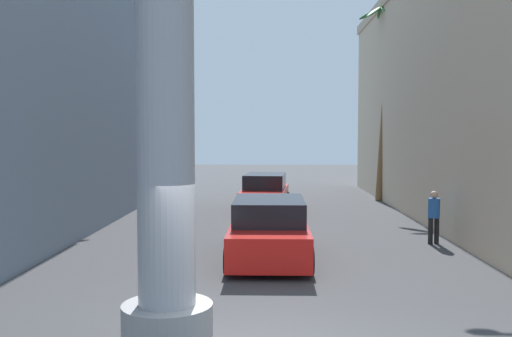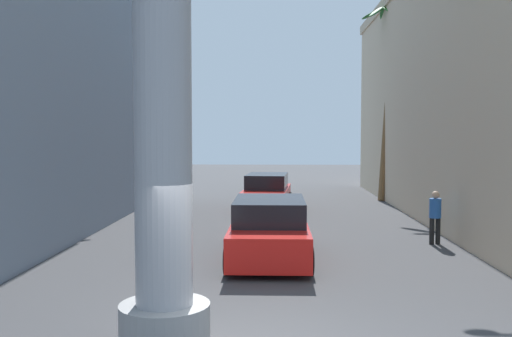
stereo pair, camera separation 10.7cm
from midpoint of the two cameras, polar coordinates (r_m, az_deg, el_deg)
ground_plane at (r=18.67m, az=0.68°, el=-6.54°), size 86.80×86.80×0.00m
street_lamp at (r=17.52m, az=19.92°, el=7.39°), size 2.75×0.28×7.42m
car_lead at (r=14.91m, az=1.56°, el=-6.18°), size 2.07×4.97×1.56m
car_far at (r=24.27m, az=1.23°, el=-2.49°), size 2.21×4.79×1.56m
palm_tree_far_left at (r=26.89m, az=-13.47°, el=7.62°), size 2.45×2.48×9.29m
palm_tree_far_right at (r=28.76m, az=13.08°, el=7.93°), size 2.29×2.43×9.50m
pedestrian_mid_right at (r=17.59m, az=17.65°, el=-4.31°), size 0.41×0.41×1.57m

